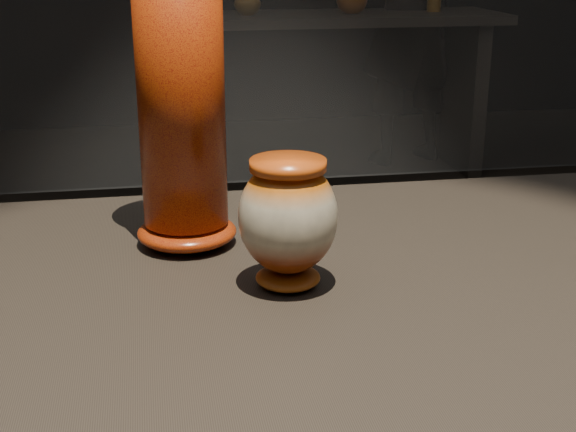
% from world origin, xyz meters
% --- Properties ---
extents(main_vase, '(0.13, 0.13, 0.15)m').
position_xyz_m(main_vase, '(-0.17, 0.02, 0.98)').
color(main_vase, maroon).
rests_on(main_vase, display_plinth).
extents(tall_vase, '(0.13, 0.13, 0.41)m').
position_xyz_m(tall_vase, '(-0.28, 0.18, 1.10)').
color(tall_vase, '#AD400B').
rests_on(tall_vase, display_plinth).
extents(back_shelf, '(2.00, 0.60, 0.90)m').
position_xyz_m(back_shelf, '(0.63, 3.53, 0.64)').
color(back_shelf, black).
rests_on(back_shelf, ground).
extents(back_vase_left, '(0.20, 0.20, 0.15)m').
position_xyz_m(back_vase_left, '(0.23, 3.49, 0.97)').
color(back_vase_left, '#996416').
rests_on(back_vase_left, back_shelf).
extents(back_vase_right, '(0.08, 0.08, 0.13)m').
position_xyz_m(back_vase_right, '(1.28, 3.54, 0.96)').
color(back_vase_right, '#996416').
rests_on(back_vase_right, back_shelf).
extents(visitor, '(0.74, 0.60, 1.76)m').
position_xyz_m(visitor, '(1.20, 3.73, 0.88)').
color(visitor, black).
rests_on(visitor, ground).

